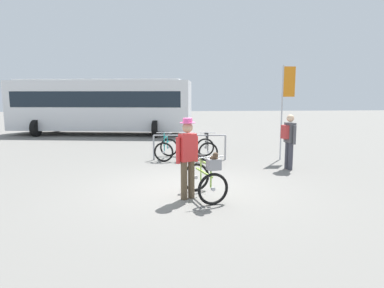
{
  "coord_description": "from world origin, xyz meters",
  "views": [
    {
      "loc": [
        -0.61,
        -7.59,
        2.18
      ],
      "look_at": [
        0.14,
        0.44,
        1.0
      ],
      "focal_mm": 30.85,
      "sensor_mm": 36.0,
      "label": 1
    }
  ],
  "objects_px": {
    "featured_bicycle": "(206,177)",
    "bus_distant": "(102,104)",
    "racked_bike_teal": "(166,149)",
    "pedestrian_with_backpack": "(289,138)",
    "banner_flag": "(286,94)",
    "racked_bike_black": "(207,148)",
    "racked_bike_lime": "(187,148)",
    "person_with_featured_bike": "(188,155)"
  },
  "relations": [
    {
      "from": "featured_bicycle",
      "to": "bus_distant",
      "type": "relative_size",
      "value": 0.12
    },
    {
      "from": "racked_bike_teal",
      "to": "pedestrian_with_backpack",
      "type": "relative_size",
      "value": 0.73
    },
    {
      "from": "featured_bicycle",
      "to": "banner_flag",
      "type": "bearing_deg",
      "value": 51.7
    },
    {
      "from": "featured_bicycle",
      "to": "bus_distant",
      "type": "distance_m",
      "value": 13.19
    },
    {
      "from": "racked_bike_teal",
      "to": "bus_distant",
      "type": "xyz_separation_m",
      "value": [
        -3.5,
        7.79,
        1.37
      ]
    },
    {
      "from": "pedestrian_with_backpack",
      "to": "banner_flag",
      "type": "bearing_deg",
      "value": 73.56
    },
    {
      "from": "racked_bike_black",
      "to": "racked_bike_lime",
      "type": "bearing_deg",
      "value": 175.13
    },
    {
      "from": "pedestrian_with_backpack",
      "to": "banner_flag",
      "type": "relative_size",
      "value": 0.51
    },
    {
      "from": "racked_bike_teal",
      "to": "bus_distant",
      "type": "bearing_deg",
      "value": 114.21
    },
    {
      "from": "featured_bicycle",
      "to": "banner_flag",
      "type": "height_order",
      "value": "banner_flag"
    },
    {
      "from": "racked_bike_black",
      "to": "banner_flag",
      "type": "height_order",
      "value": "banner_flag"
    },
    {
      "from": "racked_bike_lime",
      "to": "pedestrian_with_backpack",
      "type": "xyz_separation_m",
      "value": [
        2.9,
        -1.93,
        0.57
      ]
    },
    {
      "from": "person_with_featured_bike",
      "to": "pedestrian_with_backpack",
      "type": "distance_m",
      "value": 4.11
    },
    {
      "from": "pedestrian_with_backpack",
      "to": "bus_distant",
      "type": "xyz_separation_m",
      "value": [
        -7.1,
        9.78,
        0.8
      ]
    },
    {
      "from": "pedestrian_with_backpack",
      "to": "bus_distant",
      "type": "relative_size",
      "value": 0.16
    },
    {
      "from": "featured_bicycle",
      "to": "racked_bike_teal",
      "type": "bearing_deg",
      "value": 99.31
    },
    {
      "from": "bus_distant",
      "to": "banner_flag",
      "type": "distance_m",
      "value": 11.2
    },
    {
      "from": "person_with_featured_bike",
      "to": "featured_bicycle",
      "type": "bearing_deg",
      "value": -12.75
    },
    {
      "from": "racked_bike_teal",
      "to": "featured_bicycle",
      "type": "bearing_deg",
      "value": -80.69
    },
    {
      "from": "featured_bicycle",
      "to": "pedestrian_with_backpack",
      "type": "height_order",
      "value": "pedestrian_with_backpack"
    },
    {
      "from": "person_with_featured_bike",
      "to": "banner_flag",
      "type": "bearing_deg",
      "value": 48.0
    },
    {
      "from": "person_with_featured_bike",
      "to": "pedestrian_with_backpack",
      "type": "bearing_deg",
      "value": 38.47
    },
    {
      "from": "racked_bike_teal",
      "to": "person_with_featured_bike",
      "type": "bearing_deg",
      "value": -85.26
    },
    {
      "from": "pedestrian_with_backpack",
      "to": "racked_bike_black",
      "type": "bearing_deg",
      "value": 139.61
    },
    {
      "from": "racked_bike_lime",
      "to": "bus_distant",
      "type": "bearing_deg",
      "value": 118.15
    },
    {
      "from": "pedestrian_with_backpack",
      "to": "featured_bicycle",
      "type": "bearing_deg",
      "value": -137.01
    },
    {
      "from": "bus_distant",
      "to": "banner_flag",
      "type": "bearing_deg",
      "value": -47.63
    },
    {
      "from": "racked_bike_lime",
      "to": "featured_bicycle",
      "type": "xyz_separation_m",
      "value": [
        0.06,
        -4.57,
        0.12
      ]
    },
    {
      "from": "racked_bike_black",
      "to": "banner_flag",
      "type": "relative_size",
      "value": 0.35
    },
    {
      "from": "racked_bike_teal",
      "to": "person_with_featured_bike",
      "type": "height_order",
      "value": "person_with_featured_bike"
    },
    {
      "from": "racked_bike_lime",
      "to": "banner_flag",
      "type": "relative_size",
      "value": 0.34
    },
    {
      "from": "racked_bike_lime",
      "to": "banner_flag",
      "type": "xyz_separation_m",
      "value": [
        3.34,
        -0.42,
        1.86
      ]
    },
    {
      "from": "racked_bike_lime",
      "to": "racked_bike_black",
      "type": "bearing_deg",
      "value": -4.87
    },
    {
      "from": "racked_bike_lime",
      "to": "person_with_featured_bike",
      "type": "distance_m",
      "value": 4.53
    },
    {
      "from": "racked_bike_lime",
      "to": "bus_distant",
      "type": "distance_m",
      "value": 9.01
    },
    {
      "from": "racked_bike_lime",
      "to": "racked_bike_black",
      "type": "distance_m",
      "value": 0.7
    },
    {
      "from": "racked_bike_black",
      "to": "banner_flag",
      "type": "distance_m",
      "value": 3.25
    },
    {
      "from": "racked_bike_lime",
      "to": "racked_bike_black",
      "type": "xyz_separation_m",
      "value": [
        0.7,
        -0.06,
        0.0
      ]
    },
    {
      "from": "racked_bike_black",
      "to": "person_with_featured_bike",
      "type": "xyz_separation_m",
      "value": [
        -1.02,
        -4.43,
        0.58
      ]
    },
    {
      "from": "racked_bike_black",
      "to": "pedestrian_with_backpack",
      "type": "bearing_deg",
      "value": -40.39
    },
    {
      "from": "racked_bike_teal",
      "to": "bus_distant",
      "type": "relative_size",
      "value": 0.12
    },
    {
      "from": "featured_bicycle",
      "to": "person_with_featured_bike",
      "type": "distance_m",
      "value": 0.61
    }
  ]
}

